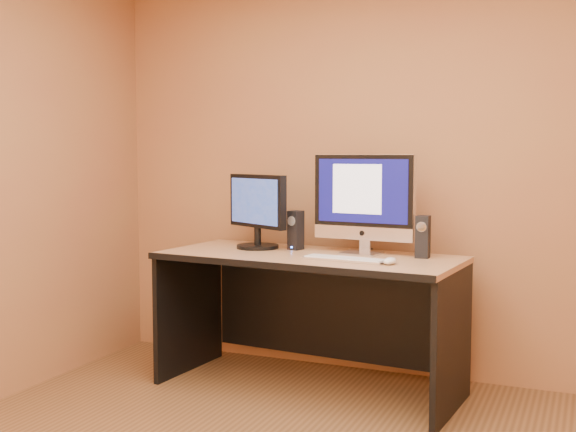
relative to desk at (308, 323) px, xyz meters
The scene contains 10 objects.
walls 1.77m from the desk, 73.41° to the right, with size 4.00×4.00×2.60m, color #9A6B3E, non-canonical shape.
desk is the anchor object (origin of this frame).
imac 0.78m from the desk, 26.69° to the left, with size 0.63×0.23×0.60m, color silver, non-canonical shape.
second_monitor 0.77m from the desk, 160.48° to the left, with size 0.53×0.26×0.46m, color black, non-canonical shape.
speaker_left 0.58m from the desk, 131.35° to the left, with size 0.07×0.08×0.24m, color black, non-canonical shape.
speaker_right 0.84m from the desk, 11.78° to the left, with size 0.07×0.08×0.24m, color black, non-canonical shape.
keyboard 0.52m from the desk, 28.43° to the right, with size 0.47×0.13×0.02m, color silver.
mouse 0.71m from the desk, 18.39° to the right, with size 0.06×0.11×0.04m, color silver.
cable_a 0.57m from the desk, 41.24° to the left, with size 0.01×0.01×0.24m, color black.
cable_b 0.55m from the desk, 50.21° to the left, with size 0.01×0.01×0.20m, color black.
Camera 1 is at (1.10, -2.45, 1.41)m, focal length 45.00 mm.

